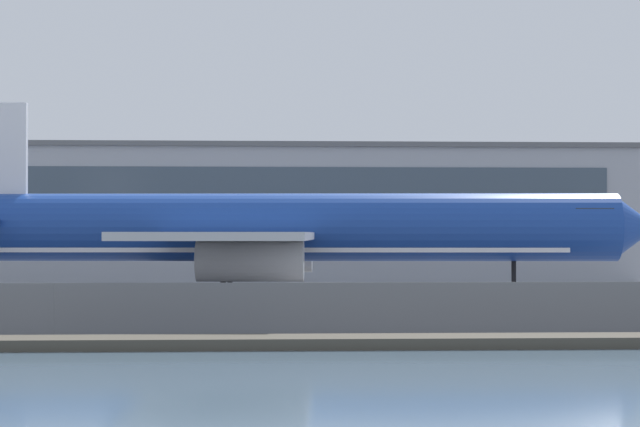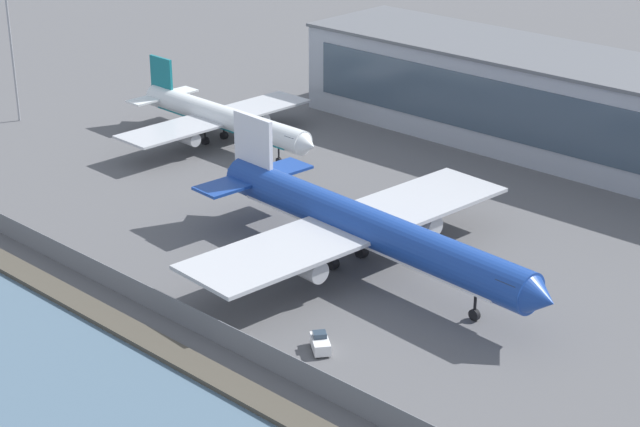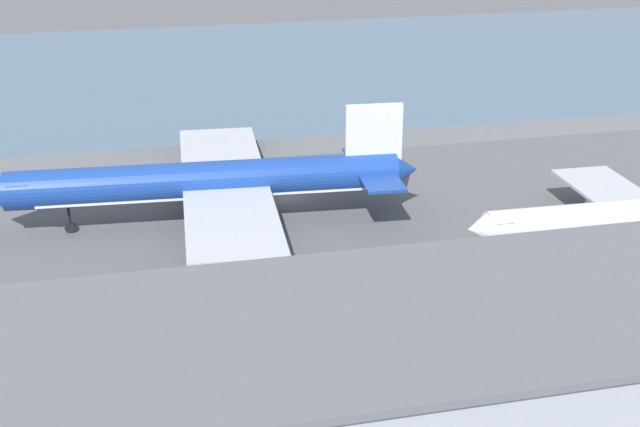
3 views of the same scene
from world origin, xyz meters
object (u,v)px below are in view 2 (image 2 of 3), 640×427
at_px(baggage_tug, 320,343).
at_px(ops_van, 199,123).
at_px(cargo_jet_blue, 362,226).
at_px(passenger_jet_white_teal, 222,118).
at_px(apron_light_mast_apron_west, 10,38).

xyz_separation_m(baggage_tug, ops_van, (-59.89, 36.23, 0.47)).
height_order(cargo_jet_blue, baggage_tug, cargo_jet_blue).
distance_m(passenger_jet_white_teal, apron_light_mast_apron_west, 36.44).
bearing_deg(cargo_jet_blue, passenger_jet_white_teal, 157.29).
relative_size(passenger_jet_white_teal, baggage_tug, 10.76).
xyz_separation_m(baggage_tug, apron_light_mast_apron_west, (-84.80, 20.18, 12.55)).
height_order(passenger_jet_white_teal, ops_van, passenger_jet_white_teal).
bearing_deg(passenger_jet_white_teal, cargo_jet_blue, -22.71).
height_order(cargo_jet_blue, apron_light_mast_apron_west, apron_light_mast_apron_west).
bearing_deg(cargo_jet_blue, ops_van, 158.68).
distance_m(ops_van, apron_light_mast_apron_west, 32.00).
relative_size(cargo_jet_blue, passenger_jet_white_teal, 1.32).
height_order(cargo_jet_blue, passenger_jet_white_teal, cargo_jet_blue).
distance_m(cargo_jet_blue, passenger_jet_white_teal, 47.20).
xyz_separation_m(cargo_jet_blue, apron_light_mast_apron_west, (-75.68, 3.76, 8.15)).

